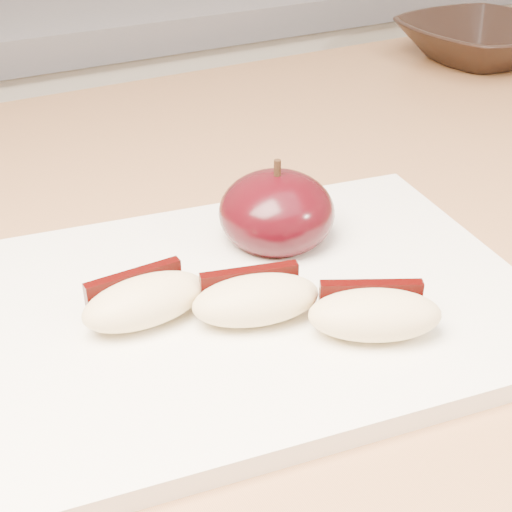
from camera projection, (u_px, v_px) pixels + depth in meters
back_cabinet at (81, 257)px, 1.27m from camera, size 2.40×0.62×0.94m
cutting_board at (256, 303)px, 0.40m from camera, size 0.34×0.27×0.01m
apple_half at (277, 212)px, 0.45m from camera, size 0.08×0.08×0.06m
apple_wedge_a at (144, 300)px, 0.38m from camera, size 0.07×0.04×0.02m
apple_wedge_b at (255, 298)px, 0.38m from camera, size 0.07×0.05×0.02m
apple_wedge_c at (374, 313)px, 0.37m from camera, size 0.08×0.06×0.02m
bowl at (481, 41)px, 0.82m from camera, size 0.18×0.18×0.04m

